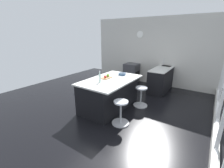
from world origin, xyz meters
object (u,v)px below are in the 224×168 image
Objects in this scene: kitchen_island at (109,93)px; fruit_bowl at (122,74)px; stool_by_window at (141,97)px; apple_green at (108,75)px; cutting_board at (106,78)px; stool_middle at (121,113)px; water_bottle at (100,78)px; apple_red at (105,77)px; oven_range at (131,73)px.

fruit_bowl is at bearing 172.30° from kitchen_island.
stool_by_window is 6.93× the size of apple_green.
kitchen_island is 5.33× the size of cutting_board.
stool_middle is 6.93× the size of apple_green.
water_bottle reaches higher than fruit_bowl.
apple_red is (0.02, -0.13, 0.50)m from kitchen_island.
stool_middle is at bearing 50.91° from apple_green.
oven_range is 1.40× the size of stool_middle.
apple_red is at bearing -122.95° from stool_middle.
cutting_board reaches higher than oven_range.
stool_by_window is at bearing 140.83° from water_bottle.
oven_range is at bearing -169.34° from apple_red.
stool_middle is 8.00× the size of apple_red.
fruit_bowl is at bearing 18.99° from oven_range.
apple_green is (2.59, 0.50, 0.53)m from oven_range.
apple_red reaches higher than fruit_bowl.
apple_red is (2.75, 0.52, 0.52)m from oven_range.
stool_by_window is at bearing 121.91° from cutting_board.
apple_green is (-0.10, -0.01, 0.05)m from cutting_board.
water_bottle is 1.34× the size of fruit_bowl.
fruit_bowl is (-0.46, 0.23, -0.02)m from apple_green.
apple_red is at bearing 10.66° from oven_range.
kitchen_island is at bearing 13.42° from oven_range.
stool_middle is at bearing 0.00° from stool_by_window.
stool_middle is at bearing 23.04° from oven_range.
oven_range is 2.55m from stool_by_window.
apple_green is 0.54m from water_bottle.
oven_range is 3.70× the size of fruit_bowl.
stool_middle is (3.33, 1.42, -0.14)m from oven_range.
stool_middle is 1.36m from apple_green.
oven_range is 2.84m from apple_red.
apple_red is 0.66m from fruit_bowl.
oven_range is 2.76× the size of water_bottle.
oven_range is at bearing -161.01° from fruit_bowl.
apple_red is at bearing 6.89° from cutting_board.
apple_green is 0.52m from fruit_bowl.
stool_middle is at bearing 74.97° from water_bottle.
kitchen_island is 0.69m from water_bottle.
water_bottle is 1.00m from fruit_bowl.
stool_by_window is 1.97× the size of water_bottle.
apple_red is at bearing -81.01° from kitchen_island.
apple_green is at bearing -129.09° from stool_middle.
apple_red is 0.38m from water_bottle.
fruit_bowl is at bearing 160.93° from apple_red.
cutting_board reaches higher than stool_middle.
apple_red is (-0.58, -0.90, 0.67)m from stool_middle.
apple_red is (0.63, -0.90, 0.67)m from stool_by_window.
kitchen_island is 3.12× the size of stool_middle.
apple_green is 0.16m from apple_red.
apple_red reaches higher than kitchen_island.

